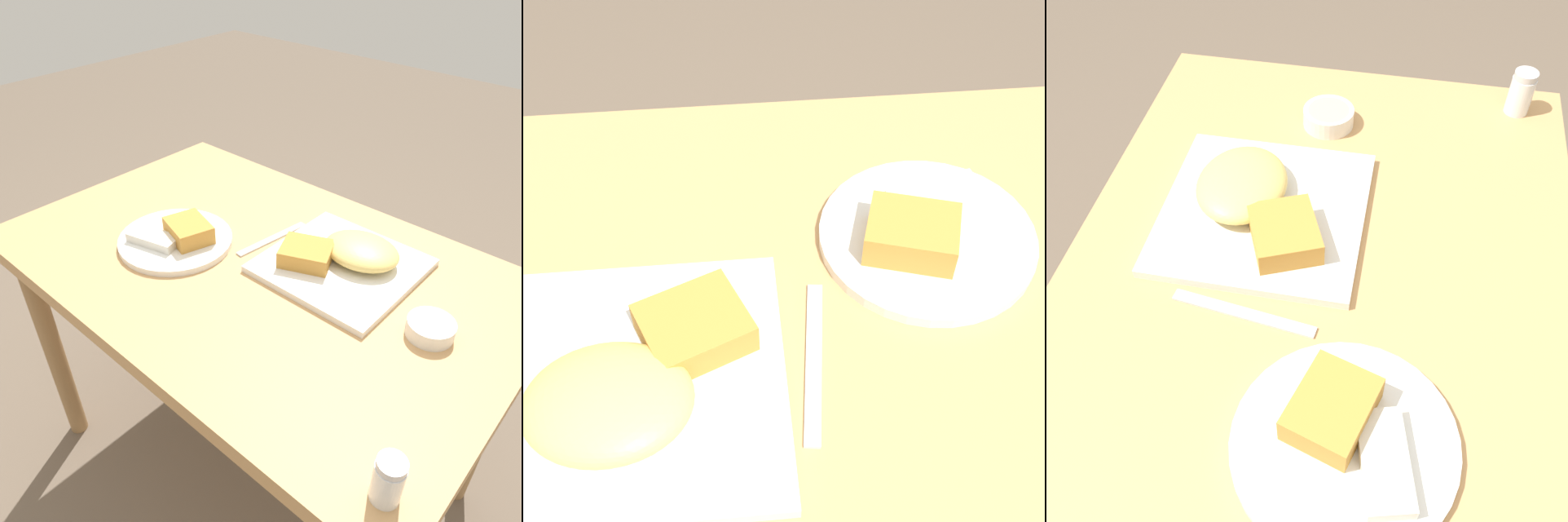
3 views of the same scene
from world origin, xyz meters
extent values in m
plane|color=brown|center=(0.00, 0.00, 0.00)|extent=(8.00, 8.00, 0.00)
cube|color=tan|center=(0.00, 0.00, 0.70)|extent=(1.08, 0.70, 0.04)
cylinder|color=#9F7649|center=(-0.48, -0.29, 0.34)|extent=(0.05, 0.05, 0.68)
cylinder|color=#9F7649|center=(-0.48, 0.29, 0.34)|extent=(0.05, 0.05, 0.68)
cube|color=white|center=(-0.15, -0.10, 0.72)|extent=(0.29, 0.29, 0.01)
ellipsoid|color=#EFCC6B|center=(-0.17, -0.13, 0.75)|extent=(0.16, 0.13, 0.04)
cube|color=#C68938|center=(-0.09, -0.05, 0.75)|extent=(0.13, 0.12, 0.04)
cylinder|color=white|center=(0.17, 0.07, 0.72)|extent=(0.25, 0.25, 0.01)
cube|color=#C68938|center=(0.15, 0.05, 0.75)|extent=(0.12, 0.11, 0.04)
cube|color=silver|center=(0.19, 0.11, 0.74)|extent=(0.12, 0.08, 0.02)
cylinder|color=white|center=(-0.38, -0.04, 0.73)|extent=(0.08, 0.08, 0.03)
cylinder|color=beige|center=(-0.38, -0.04, 0.74)|extent=(0.07, 0.07, 0.00)
cylinder|color=white|center=(-0.47, 0.27, 0.75)|extent=(0.04, 0.04, 0.06)
cylinder|color=white|center=(-0.47, 0.27, 0.73)|extent=(0.03, 0.03, 0.04)
cylinder|color=silver|center=(-0.47, 0.27, 0.78)|extent=(0.04, 0.04, 0.01)
cube|color=silver|center=(0.02, -0.08, 0.72)|extent=(0.04, 0.19, 0.00)
camera|label=1|loc=(-0.59, 0.63, 1.34)|focal=35.00mm
camera|label=2|loc=(-0.04, -0.48, 1.33)|focal=50.00mm
camera|label=3|loc=(0.44, 0.08, 1.35)|focal=42.00mm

